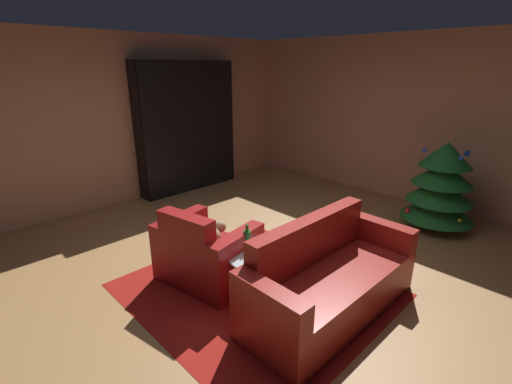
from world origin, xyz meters
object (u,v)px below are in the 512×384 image
at_px(book_stack_on_table, 266,252).
at_px(bottle_on_table, 247,239).
at_px(couch_red, 328,281).
at_px(coffee_table, 261,259).
at_px(decorated_tree, 441,186).
at_px(bookshelf_unit, 193,128).
at_px(armchair_red, 206,254).

distance_m(book_stack_on_table, bottle_on_table, 0.23).
bearing_deg(bottle_on_table, couch_red, 23.32).
bearing_deg(coffee_table, bottle_on_table, -175.59).
distance_m(book_stack_on_table, decorated_tree, 2.96).
distance_m(bookshelf_unit, bottle_on_table, 3.54).
xyz_separation_m(bookshelf_unit, armchair_red, (2.67, -1.77, -0.81)).
height_order(armchair_red, book_stack_on_table, armchair_red).
distance_m(bookshelf_unit, coffee_table, 3.72).
height_order(couch_red, book_stack_on_table, couch_red).
relative_size(bookshelf_unit, couch_red, 1.23).
xyz_separation_m(couch_red, decorated_tree, (0.01, 2.61, 0.32)).
height_order(bookshelf_unit, book_stack_on_table, bookshelf_unit).
bearing_deg(armchair_red, book_stack_on_table, 17.48).
relative_size(armchair_red, decorated_tree, 0.87).
relative_size(armchair_red, couch_red, 0.58).
xyz_separation_m(bookshelf_unit, couch_red, (3.87, -1.27, -0.81)).
distance_m(couch_red, coffee_table, 0.66).
height_order(bottle_on_table, decorated_tree, decorated_tree).
xyz_separation_m(armchair_red, couch_red, (1.19, 0.50, -0.00)).
bearing_deg(bookshelf_unit, bottle_on_table, -27.00).
bearing_deg(armchair_red, bottle_on_table, 22.20).
relative_size(couch_red, bottle_on_table, 7.20).
relative_size(book_stack_on_table, decorated_tree, 0.17).
distance_m(armchair_red, couch_red, 1.30).
height_order(bookshelf_unit, decorated_tree, bookshelf_unit).
xyz_separation_m(bookshelf_unit, decorated_tree, (3.88, 1.35, -0.49)).
bearing_deg(bottle_on_table, book_stack_on_table, 7.42).
xyz_separation_m(armchair_red, coffee_table, (0.62, 0.20, 0.12)).
bearing_deg(decorated_tree, armchair_red, -111.12).
relative_size(armchair_red, coffee_table, 1.64).
relative_size(coffee_table, decorated_tree, 0.53).
distance_m(coffee_table, bottle_on_table, 0.23).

